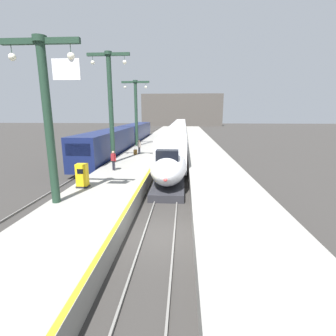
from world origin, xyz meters
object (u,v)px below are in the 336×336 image
Objects in this scene: station_column_mid at (110,99)px; passenger_near_edge at (139,146)px; rolling_suitcase at (135,152)px; ticket_machine_yellow at (82,176)px; station_column_near at (48,105)px; station_column_far at (136,107)px; passenger_mid_platform at (113,159)px; regional_train_adjacent at (126,137)px; highspeed_train_main at (179,132)px.

station_column_mid is 6.13× the size of passenger_near_edge.
rolling_suitcase is 0.61× the size of ticket_machine_yellow.
station_column_near is 0.82× the size of station_column_mid.
station_column_far is 21.77m from ticket_machine_yellow.
passenger_mid_platform is at bearing -94.51° from passenger_near_edge.
station_column_far reaches higher than station_column_near.
regional_train_adjacent is 23.68m from ticket_machine_yellow.
highspeed_train_main reaches higher than passenger_mid_platform.
rolling_suitcase is at bearing 88.11° from passenger_mid_platform.
passenger_mid_platform is 8.30m from rolling_suitcase.
station_column_mid is 6.13× the size of passenger_mid_platform.
regional_train_adjacent is 3.53× the size of station_column_mid.
station_column_far is 5.86× the size of ticket_machine_yellow.
highspeed_train_main is at bearing 69.31° from station_column_far.
regional_train_adjacent is at bearing 99.92° from passenger_mid_platform.
station_column_near reaches higher than passenger_mid_platform.
station_column_far is at bearing 90.00° from station_column_mid.
ticket_machine_yellow is (-0.96, -13.26, 0.44)m from rolling_suitcase.
station_column_mid is at bearing -90.00° from station_column_far.
station_column_far is at bearing -110.69° from highspeed_train_main.
passenger_near_edge is 0.88m from rolling_suitcase.
station_column_mid is 7.45m from passenger_near_edge.
station_column_far is (-0.06, 24.07, 0.37)m from station_column_near.
passenger_mid_platform is (-0.68, -8.64, 0.00)m from passenger_near_edge.
regional_train_adjacent is 18.82m from passenger_mid_platform.
station_column_mid is at bearing 106.40° from passenger_mid_platform.
station_column_near is at bearing -95.76° from passenger_near_edge.
station_column_mid is (-0.06, 11.39, 0.88)m from station_column_near.
rolling_suitcase is (-0.41, -0.37, -0.69)m from passenger_near_edge.
highspeed_train_main is 47.16× the size of ticket_machine_yellow.
rolling_suitcase is at bearing 85.55° from station_column_near.
passenger_mid_platform is at bearing -98.67° from highspeed_train_main.
passenger_mid_platform reaches higher than rolling_suitcase.
station_column_far is 9.05m from passenger_near_edge.
highspeed_train_main is at bearing 78.22° from station_column_mid.
station_column_near is at bearing -97.13° from passenger_mid_platform.
regional_train_adjacent is 10.89m from rolling_suitcase.
ticket_machine_yellow is at bearing -95.75° from passenger_near_edge.
passenger_near_edge is at bearing 42.49° from rolling_suitcase.
station_column_mid reaches higher than station_column_near.
station_column_near is 0.91× the size of station_column_far.
highspeed_train_main is 23.58m from passenger_near_edge.
passenger_mid_platform is at bearing -86.32° from station_column_far.
station_column_mid is (-5.90, -28.30, 5.23)m from highspeed_train_main.
passenger_mid_platform is at bearing -80.08° from regional_train_adjacent.
highspeed_train_main is 44.65× the size of passenger_near_edge.
ticket_machine_yellow is at bearing -83.82° from regional_train_adjacent.
ticket_machine_yellow is at bearing -89.05° from station_column_far.
regional_train_adjacent is 4.29× the size of station_column_near.
highspeed_train_main is at bearing 81.63° from station_column_near.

